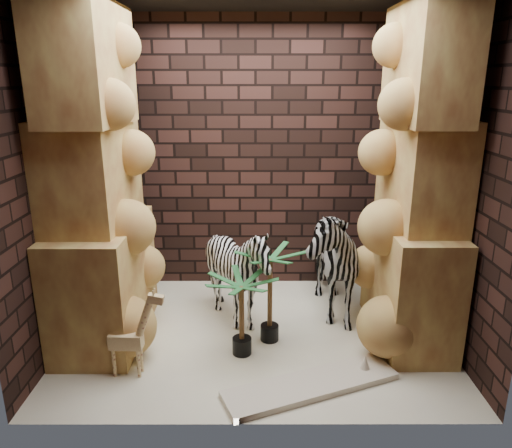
{
  "coord_description": "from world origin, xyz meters",
  "views": [
    {
      "loc": [
        -0.0,
        -4.06,
        2.33
      ],
      "look_at": [
        0.0,
        0.15,
        1.06
      ],
      "focal_mm": 33.48,
      "sensor_mm": 36.0,
      "label": 1
    }
  ],
  "objects_px": {
    "palm_front": "(270,296)",
    "surfboard": "(311,385)",
    "zebra_right": "(324,246)",
    "zebra_left": "(238,278)",
    "giraffe_toy": "(125,331)",
    "palm_back": "(242,315)"
  },
  "relations": [
    {
      "from": "zebra_left",
      "to": "palm_back",
      "type": "relative_size",
      "value": 1.45
    },
    {
      "from": "giraffe_toy",
      "to": "palm_front",
      "type": "relative_size",
      "value": 0.87
    },
    {
      "from": "zebra_left",
      "to": "palm_front",
      "type": "distance_m",
      "value": 0.44
    },
    {
      "from": "zebra_right",
      "to": "palm_front",
      "type": "bearing_deg",
      "value": -138.05
    },
    {
      "from": "zebra_right",
      "to": "palm_back",
      "type": "distance_m",
      "value": 1.23
    },
    {
      "from": "palm_front",
      "to": "zebra_right",
      "type": "bearing_deg",
      "value": 47.58
    },
    {
      "from": "zebra_left",
      "to": "palm_back",
      "type": "height_order",
      "value": "zebra_left"
    },
    {
      "from": "palm_front",
      "to": "palm_back",
      "type": "bearing_deg",
      "value": -137.48
    },
    {
      "from": "palm_back",
      "to": "zebra_right",
      "type": "bearing_deg",
      "value": 46.12
    },
    {
      "from": "zebra_left",
      "to": "surfboard",
      "type": "height_order",
      "value": "zebra_left"
    },
    {
      "from": "palm_front",
      "to": "surfboard",
      "type": "relative_size",
      "value": 0.63
    },
    {
      "from": "zebra_left",
      "to": "giraffe_toy",
      "type": "xyz_separation_m",
      "value": [
        -0.88,
        -0.86,
        -0.1
      ]
    },
    {
      "from": "palm_back",
      "to": "surfboard",
      "type": "distance_m",
      "value": 0.83
    },
    {
      "from": "zebra_right",
      "to": "surfboard",
      "type": "distance_m",
      "value": 1.53
    },
    {
      "from": "zebra_right",
      "to": "giraffe_toy",
      "type": "distance_m",
      "value": 2.12
    },
    {
      "from": "zebra_right",
      "to": "palm_front",
      "type": "xyz_separation_m",
      "value": [
        -0.57,
        -0.62,
        -0.26
      ]
    },
    {
      "from": "palm_back",
      "to": "surfboard",
      "type": "xyz_separation_m",
      "value": [
        0.56,
        -0.5,
        -0.35
      ]
    },
    {
      "from": "zebra_right",
      "to": "surfboard",
      "type": "relative_size",
      "value": 1.0
    },
    {
      "from": "zebra_left",
      "to": "palm_back",
      "type": "bearing_deg",
      "value": -70.97
    },
    {
      "from": "surfboard",
      "to": "zebra_left",
      "type": "bearing_deg",
      "value": 98.01
    },
    {
      "from": "zebra_left",
      "to": "palm_front",
      "type": "bearing_deg",
      "value": -32.72
    },
    {
      "from": "giraffe_toy",
      "to": "surfboard",
      "type": "height_order",
      "value": "giraffe_toy"
    }
  ]
}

